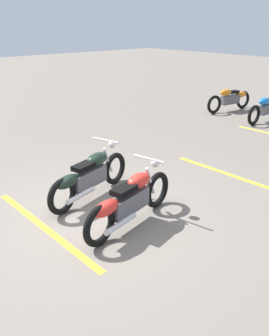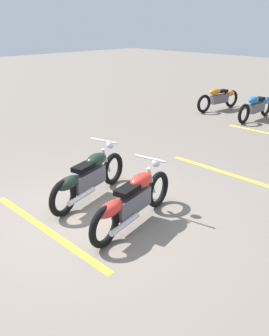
% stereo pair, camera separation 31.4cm
% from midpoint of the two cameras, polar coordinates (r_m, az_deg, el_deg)
% --- Properties ---
extents(ground_plane, '(60.00, 60.00, 0.00)m').
position_cam_midpoint_polar(ground_plane, '(6.50, -7.72, -7.64)').
color(ground_plane, slate).
extents(motorcycle_bright_foreground, '(2.21, 0.75, 1.04)m').
position_cam_midpoint_polar(motorcycle_bright_foreground, '(6.00, -1.92, -5.08)').
color(motorcycle_bright_foreground, black).
rests_on(motorcycle_bright_foreground, ground).
extents(motorcycle_dark_foreground, '(2.18, 0.82, 1.04)m').
position_cam_midpoint_polar(motorcycle_dark_foreground, '(6.95, -8.49, -1.41)').
color(motorcycle_dark_foreground, black).
rests_on(motorcycle_dark_foreground, ground).
extents(motorcycle_row_right, '(2.20, 0.28, 0.83)m').
position_cam_midpoint_polar(motorcycle_row_right, '(13.39, 17.80, 9.11)').
color(motorcycle_row_right, black).
rests_on(motorcycle_row_right, ground).
extents(motorcycle_row_far_right, '(2.22, 0.44, 0.84)m').
position_cam_midpoint_polar(motorcycle_row_far_right, '(14.53, 12.45, 10.60)').
color(motorcycle_row_far_right, black).
rests_on(motorcycle_row_far_right, ground).
extents(parking_stripe_near, '(0.14, 3.20, 0.01)m').
position_cam_midpoint_polar(parking_stripe_near, '(6.30, -14.91, -9.27)').
color(parking_stripe_near, yellow).
rests_on(parking_stripe_near, ground).
extents(parking_stripe_mid, '(0.14, 3.20, 0.01)m').
position_cam_midpoint_polar(parking_stripe_mid, '(8.39, 13.89, -1.05)').
color(parking_stripe_mid, yellow).
rests_on(parking_stripe_mid, ground).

